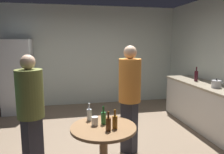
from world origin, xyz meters
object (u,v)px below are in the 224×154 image
Objects in this scene: beer_bottle_clear at (89,114)px; beer_bottle_brown at (108,124)px; kettle at (216,84)px; person_in_olive_shirt at (31,107)px; refrigerator at (18,77)px; wine_bottle_on_counter at (196,76)px; person_in_orange_shirt at (130,92)px; beer_bottle_amber at (115,122)px; foreground_table at (103,135)px; plastic_cup_white at (95,121)px; beer_bottle_green at (103,118)px.

beer_bottle_brown is at bearing -64.27° from beer_bottle_clear.
person_in_olive_shirt is (-3.17, -0.63, -0.04)m from kettle.
refrigerator is 4.18m from wine_bottle_on_counter.
refrigerator is at bearing -88.92° from person_in_orange_shirt.
beer_bottle_brown is at bearing -151.36° from beer_bottle_amber.
refrigerator reaches higher than beer_bottle_amber.
wine_bottle_on_counter is 0.18× the size of person_in_orange_shirt.
person_in_orange_shirt is at bearing 51.81° from foreground_table.
beer_bottle_brown is 1.06m from person_in_olive_shirt.
kettle is 1.06× the size of beer_bottle_amber.
wine_bottle_on_counter is at bearing 30.81° from beer_bottle_clear.
foreground_table is 3.48× the size of beer_bottle_clear.
beer_bottle_amber is at bearing 22.56° from person_in_olive_shirt.
beer_bottle_brown is at bearing -55.23° from plastic_cup_white.
refrigerator is 3.28m from person_in_orange_shirt.
person_in_orange_shirt is at bearing 32.46° from beer_bottle_clear.
beer_bottle_green reaches higher than foreground_table.
wine_bottle_on_counter is 3.48m from person_in_olive_shirt.
beer_bottle_green and beer_bottle_clear have the same top height.
beer_bottle_clear is at bearing 129.44° from beer_bottle_amber.
beer_bottle_amber and beer_bottle_green have the same top height.
person_in_olive_shirt is (-0.92, 0.51, 0.11)m from beer_bottle_brown.
beer_bottle_green is 0.12m from plastic_cup_white.
plastic_cup_white is at bearing -168.13° from beer_bottle_green.
beer_bottle_amber is (-2.17, -1.09, -0.15)m from kettle.
beer_bottle_amber is at bearing -62.03° from refrigerator.
refrigerator is at bearing 115.84° from plastic_cup_white.
foreground_table is 0.50× the size of person_in_olive_shirt.
beer_bottle_clear is (-0.27, 0.33, 0.00)m from beer_bottle_amber.
wine_bottle_on_counter is 2.85m from beer_bottle_amber.
kettle is at bearing 23.62° from foreground_table.
refrigerator is at bearing 116.87° from foreground_table.
wine_bottle_on_counter is 0.19× the size of person_in_olive_shirt.
refrigerator is 7.83× the size of beer_bottle_amber.
beer_bottle_brown is 1.00× the size of beer_bottle_clear.
kettle is 2.56m from beer_bottle_clear.
beer_bottle_clear is 2.09× the size of plastic_cup_white.
refrigerator is at bearing 117.97° from beer_bottle_amber.
kettle reaches higher than beer_bottle_clear.
beer_bottle_green is at bearing -62.32° from refrigerator.
beer_bottle_brown is at bearing -75.50° from foreground_table.
beer_bottle_amber is 0.14× the size of person_in_olive_shirt.
foreground_table is 0.24m from beer_bottle_amber.
refrigerator is 2.25× the size of foreground_table.
refrigerator is 3.67m from beer_bottle_amber.
person_in_olive_shirt reaches higher than wine_bottle_on_counter.
refrigerator is 7.83× the size of beer_bottle_clear.
person_in_olive_shirt is 0.94× the size of person_in_orange_shirt.
wine_bottle_on_counter reaches higher than kettle.
refrigerator is 5.81× the size of wine_bottle_on_counter.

